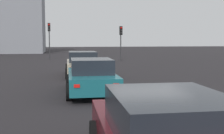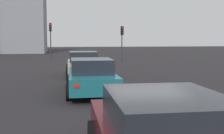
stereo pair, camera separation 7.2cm
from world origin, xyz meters
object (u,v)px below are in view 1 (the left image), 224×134
object	(u,v)px
car_beige_right_lead	(82,64)
traffic_light_near_right	(49,33)
car_teal_right_second	(91,76)
traffic_light_near_left	(121,36)

from	to	relation	value
car_beige_right_lead	traffic_light_near_right	world-z (taller)	traffic_light_near_right
car_teal_right_second	traffic_light_near_left	world-z (taller)	traffic_light_near_left
car_teal_right_second	traffic_light_near_right	bearing A→B (deg)	7.94
car_teal_right_second	traffic_light_near_right	world-z (taller)	traffic_light_near_right
car_beige_right_lead	car_teal_right_second	size ratio (longest dim) A/B	1.01
car_beige_right_lead	traffic_light_near_left	distance (m)	12.79
car_beige_right_lead	traffic_light_near_right	bearing A→B (deg)	10.86
traffic_light_near_left	car_beige_right_lead	bearing A→B (deg)	-29.65
car_beige_right_lead	traffic_light_near_left	size ratio (longest dim) A/B	1.27
car_beige_right_lead	traffic_light_near_right	xyz separation A→B (m)	(14.93, 2.54, 2.18)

